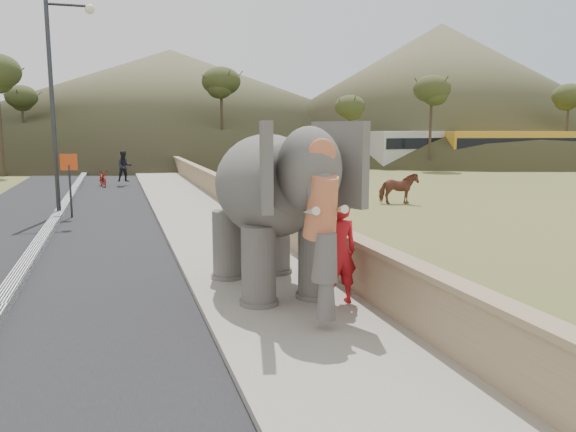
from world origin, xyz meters
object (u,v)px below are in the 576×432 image
object	(u,v)px
cow	(398,188)
elephant_and_man	(269,208)
motorcyclist	(113,172)
lamppost	(60,86)

from	to	relation	value
cow	elephant_and_man	xyz separation A→B (m)	(-9.09, -11.59, 1.06)
motorcyclist	cow	bearing A→B (deg)	-44.22
elephant_and_man	lamppost	bearing A→B (deg)	111.01
lamppost	elephant_and_man	world-z (taller)	lamppost
motorcyclist	lamppost	bearing A→B (deg)	-98.77
lamppost	motorcyclist	bearing A→B (deg)	81.23
elephant_and_man	motorcyclist	world-z (taller)	elephant_and_man
lamppost	elephant_and_man	size ratio (longest dim) A/B	1.72
lamppost	cow	bearing A→B (deg)	-2.80
cow	motorcyclist	size ratio (longest dim) A/B	0.76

